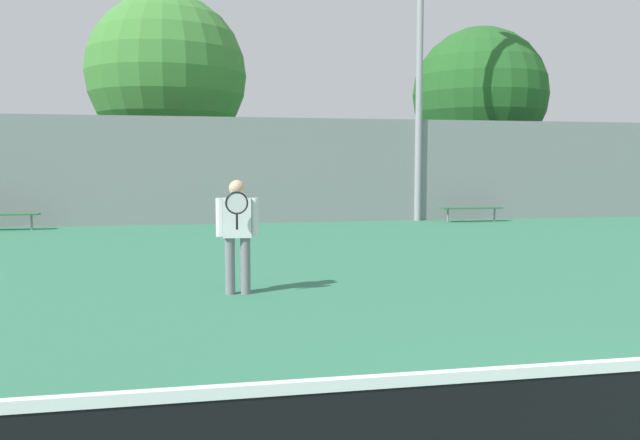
% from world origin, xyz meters
% --- Properties ---
extents(tennis_player, '(0.59, 0.42, 1.62)m').
position_xyz_m(tennis_player, '(-2.83, 6.37, 0.92)').
color(tennis_player, slate).
rests_on(tennis_player, ground_plane).
extents(bench_courtside_near, '(2.04, 0.40, 0.46)m').
position_xyz_m(bench_courtside_near, '(-8.87, 16.29, 0.42)').
color(bench_courtside_near, '#28663D').
rests_on(bench_courtside_near, ground_plane).
extents(bench_courtside_far, '(2.01, 0.40, 0.46)m').
position_xyz_m(bench_courtside_far, '(5.20, 16.29, 0.42)').
color(bench_courtside_far, '#28663D').
rests_on(bench_courtside_far, ground_plane).
extents(light_pole_far_right, '(0.90, 0.60, 11.63)m').
position_xyz_m(light_pole_far_right, '(3.67, 17.11, 6.93)').
color(light_pole_far_right, '#939399').
rests_on(light_pole_far_right, ground_plane).
extents(back_fence, '(30.27, 0.06, 3.30)m').
position_xyz_m(back_fence, '(0.00, 17.17, 1.65)').
color(back_fence, gray).
rests_on(back_fence, ground_plane).
extents(tree_green_tall, '(5.29, 5.29, 7.24)m').
position_xyz_m(tree_green_tall, '(7.61, 21.07, 4.59)').
color(tree_green_tall, brown).
rests_on(tree_green_tall, ground_plane).
extents(tree_dark_dense, '(5.88, 5.88, 8.12)m').
position_xyz_m(tree_dark_dense, '(-4.52, 21.83, 5.17)').
color(tree_dark_dense, brown).
rests_on(tree_dark_dense, ground_plane).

